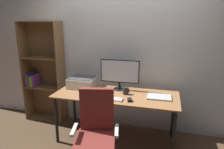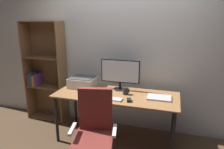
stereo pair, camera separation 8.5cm
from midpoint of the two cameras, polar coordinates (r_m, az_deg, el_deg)
name	(u,v)px [view 1 (the left image)]	position (r m, az deg, el deg)	size (l,w,h in m)	color
ground_plane	(116,139)	(3.28, 0.29, -17.70)	(12.00, 12.00, 0.00)	#4C3826
back_wall	(124,50)	(3.31, 2.74, 6.80)	(6.40, 0.10, 2.60)	silver
desk	(116,99)	(2.97, 0.31, -6.88)	(1.77, 0.72, 0.74)	olive
monitor	(119,73)	(3.07, 1.31, 0.55)	(0.60, 0.20, 0.46)	black
keyboard	(112,99)	(2.75, -0.82, -6.85)	(0.29, 0.11, 0.02)	#B7BABC
mouse	(130,100)	(2.70, 4.06, -7.14)	(0.06, 0.10, 0.03)	black
coffee_mug	(126,91)	(2.93, 2.99, -4.57)	(0.10, 0.08, 0.10)	black
laptop	(159,97)	(2.87, 12.30, -6.22)	(0.32, 0.23, 0.02)	#B7BABC
printer	(82,82)	(3.26, -9.14, -2.17)	(0.40, 0.34, 0.16)	silver
office_chair	(96,137)	(2.48, -5.53, -17.07)	(0.57, 0.55, 1.01)	silver
bookshelf	(43,73)	(3.82, -19.38, 0.33)	(0.71, 0.28, 1.76)	brown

